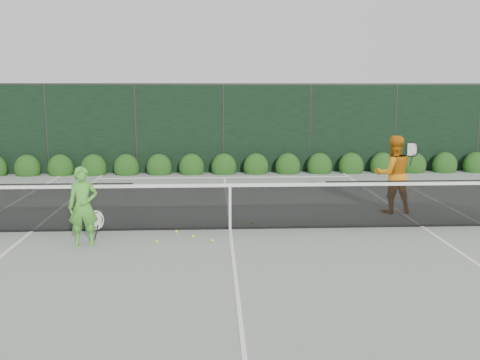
{
  "coord_description": "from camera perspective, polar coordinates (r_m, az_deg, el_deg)",
  "views": [
    {
      "loc": [
        -0.32,
        -10.9,
        2.99
      ],
      "look_at": [
        0.22,
        0.3,
        1.0
      ],
      "focal_mm": 40.0,
      "sensor_mm": 36.0,
      "label": 1
    }
  ],
  "objects": [
    {
      "name": "ground",
      "position": [
        11.31,
        -1.06,
        -5.27
      ],
      "size": [
        80.0,
        80.0,
        0.0
      ],
      "primitive_type": "plane",
      "color": "gray",
      "rests_on": "ground"
    },
    {
      "name": "tennis_net",
      "position": [
        11.18,
        -1.2,
        -2.65
      ],
      "size": [
        12.9,
        0.1,
        1.07
      ],
      "color": "black",
      "rests_on": "ground"
    },
    {
      "name": "player_woman",
      "position": [
        10.46,
        -16.38,
        -2.73
      ],
      "size": [
        0.64,
        0.43,
        1.5
      ],
      "rotation": [
        0.0,
        0.0,
        0.13
      ],
      "color": "green",
      "rests_on": "ground"
    },
    {
      "name": "player_man",
      "position": [
        13.14,
        16.02,
        0.61
      ],
      "size": [
        0.95,
        0.73,
        1.84
      ],
      "rotation": [
        0.0,
        0.0,
        3.18
      ],
      "color": "orange",
      "rests_on": "ground"
    },
    {
      "name": "court_lines",
      "position": [
        11.3,
        -1.06,
        -5.24
      ],
      "size": [
        11.03,
        23.83,
        0.01
      ],
      "color": "white",
      "rests_on": "ground"
    },
    {
      "name": "windscreen_fence",
      "position": [
        8.33,
        -0.54,
        -0.15
      ],
      "size": [
        32.0,
        21.07,
        3.06
      ],
      "color": "black",
      "rests_on": "ground"
    },
    {
      "name": "hedge_row",
      "position": [
        18.26,
        -1.73,
        1.39
      ],
      "size": [
        31.66,
        0.65,
        0.94
      ],
      "color": "#11390F",
      "rests_on": "ground"
    },
    {
      "name": "tennis_balls",
      "position": [
        10.84,
        -4.38,
        -5.79
      ],
      "size": [
        1.99,
        1.42,
        0.07
      ],
      "color": "#C8E633",
      "rests_on": "ground"
    }
  ]
}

